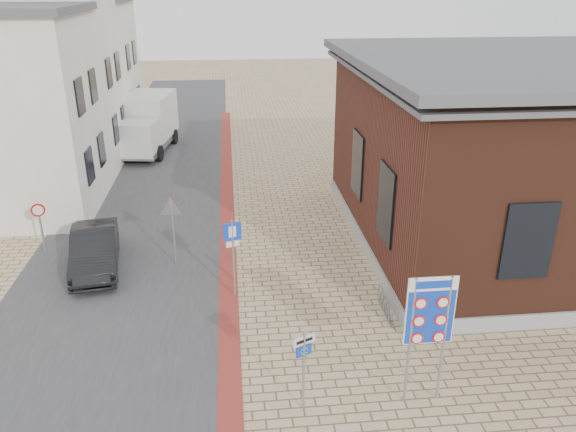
{
  "coord_description": "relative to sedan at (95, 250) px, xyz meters",
  "views": [
    {
      "loc": [
        -1.74,
        -11.69,
        9.2
      ],
      "look_at": [
        -0.0,
        4.75,
        2.2
      ],
      "focal_mm": 35.0,
      "sensor_mm": 36.0,
      "label": 1
    }
  ],
  "objects": [
    {
      "name": "sedan",
      "position": [
        0.0,
        0.0,
        0.0
      ],
      "size": [
        2.08,
        4.36,
        1.38
      ],
      "primitive_type": "imported",
      "rotation": [
        0.0,
        0.0,
        0.15
      ],
      "color": "black",
      "rests_on": "ground"
    },
    {
      "name": "speed_sign",
      "position": [
        -2.0,
        1.09,
        0.65
      ],
      "size": [
        0.47,
        0.16,
        2.04
      ],
      "rotation": [
        0.0,
        0.0,
        0.27
      ],
      "color": "gray",
      "rests_on": "ground"
    },
    {
      "name": "townhouse_near",
      "position": [
        -4.49,
        5.93,
        3.48
      ],
      "size": [
        7.4,
        6.4,
        8.3
      ],
      "color": "silver",
      "rests_on": "ground"
    },
    {
      "name": "essen_sign",
      "position": [
        6.19,
        -7.57,
        0.68
      ],
      "size": [
        0.53,
        0.27,
        2.11
      ],
      "rotation": [
        0.0,
        0.0,
        0.42
      ],
      "color": "gray",
      "rests_on": "ground"
    },
    {
      "name": "yield_sign",
      "position": [
        2.7,
        -0.08,
        1.23
      ],
      "size": [
        0.89,
        0.18,
        2.51
      ],
      "rotation": [
        0.0,
        0.0,
        -0.13
      ],
      "color": "gray",
      "rests_on": "ground"
    },
    {
      "name": "ground",
      "position": [
        6.5,
        -6.07,
        -0.69
      ],
      "size": [
        120.0,
        120.0,
        0.0
      ],
      "primitive_type": "plane",
      "color": "tan",
      "rests_on": "ground"
    },
    {
      "name": "box_truck",
      "position": [
        0.03,
        14.35,
        0.92
      ],
      "size": [
        3.22,
        6.25,
        3.12
      ],
      "rotation": [
        0.0,
        0.0,
        -0.15
      ],
      "color": "slate",
      "rests_on": "ground"
    },
    {
      "name": "curb_strip",
      "position": [
        4.5,
        3.93,
        -0.67
      ],
      "size": [
        0.6,
        40.0,
        0.02
      ],
      "primitive_type": "cube",
      "color": "maroon",
      "rests_on": "ground"
    },
    {
      "name": "border_sign",
      "position": [
        9.0,
        -7.57,
        1.7
      ],
      "size": [
        1.13,
        0.07,
        3.3
      ],
      "rotation": [
        0.0,
        0.0,
        0.0
      ],
      "color": "gray",
      "rests_on": "ground"
    },
    {
      "name": "bike_rack",
      "position": [
        9.15,
        -3.87,
        -0.43
      ],
      "size": [
        0.08,
        1.8,
        0.6
      ],
      "color": "slate",
      "rests_on": "ground"
    },
    {
      "name": "parking_sign",
      "position": [
        4.7,
        -2.35,
        1.07
      ],
      "size": [
        0.56,
        0.19,
        2.57
      ],
      "rotation": [
        0.0,
        0.0,
        0.26
      ],
      "color": "gray",
      "rests_on": "ground"
    },
    {
      "name": "townhouse_mid",
      "position": [
        -4.49,
        11.93,
        3.88
      ],
      "size": [
        7.4,
        6.4,
        9.1
      ],
      "color": "silver",
      "rests_on": "ground"
    },
    {
      "name": "bollard",
      "position": [
        4.7,
        -1.44,
        -0.23
      ],
      "size": [
        0.09,
        0.09,
        0.93
      ],
      "primitive_type": "cylinder",
      "rotation": [
        0.0,
        0.0,
        -0.13
      ],
      "color": "#E0620B",
      "rests_on": "ground"
    },
    {
      "name": "road_strip",
      "position": [
        1.0,
        8.93,
        -0.68
      ],
      "size": [
        7.0,
        60.0,
        0.02
      ],
      "primitive_type": "cube",
      "color": "#38383A",
      "rests_on": "ground"
    },
    {
      "name": "townhouse_far",
      "position": [
        -4.49,
        17.93,
        3.48
      ],
      "size": [
        7.4,
        6.4,
        8.3
      ],
      "color": "silver",
      "rests_on": "ground"
    },
    {
      "name": "brick_building",
      "position": [
        15.49,
        0.93,
        2.8
      ],
      "size": [
        13.0,
        13.0,
        6.8
      ],
      "color": "gray",
      "rests_on": "ground"
    }
  ]
}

